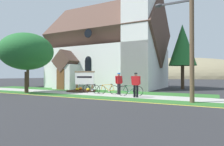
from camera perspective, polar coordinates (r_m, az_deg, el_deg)
The scene contains 18 objects.
ground at distance 19.84m, azimuth -11.55°, elevation -4.88°, with size 140.00×140.00×0.00m, color #2B2B2D.
sidewalk_slab at distance 17.68m, azimuth -14.23°, elevation -5.38°, with size 32.00×2.27×0.01m, color #A8A59E.
grass_verge at distance 16.34m, azimuth -18.76°, elevation -5.77°, with size 32.00×1.52×0.01m, color #2D6628.
church_lawn at distance 19.60m, azimuth -9.24°, elevation -4.92°, with size 24.00×2.76×0.01m, color #2D6628.
curb_paint_stripe at distance 15.74m, azimuth -21.20°, elevation -5.96°, with size 28.00×0.16×0.01m, color yellow.
church_building at distance 23.75m, azimuth -0.76°, elevation 6.72°, with size 13.40×9.85×13.86m.
church_sign at distance 18.49m, azimuth -7.96°, elevation -1.52°, with size 2.13×0.27×1.85m.
flower_bed at distance 18.14m, azimuth -8.86°, elevation -5.07°, with size 2.67×2.67×0.34m.
bicycle_silver at distance 14.15m, azimuth 5.31°, elevation -5.10°, with size 1.72×0.61×0.78m.
bicycle_orange at distance 16.22m, azimuth -6.02°, elevation -4.56°, with size 1.73×0.11×0.78m.
bicycle_blue at distance 15.34m, azimuth -1.23°, elevation -4.77°, with size 1.72×0.44×0.82m.
cyclist_in_red_jersey at distance 15.07m, azimuth 2.00°, elevation -2.55°, with size 0.34×0.69×1.66m.
cyclist_in_green_jersey at distance 13.13m, azimuth 6.90°, elevation -2.87°, with size 0.65×0.28×1.65m.
utility_pole at distance 11.80m, azimuth 21.52°, elevation 13.76°, with size 3.12×0.28×7.94m.
roadside_conifer at distance 22.19m, azimuth 19.69°, elevation 7.58°, with size 2.83×2.83×6.83m.
yard_deciduous_tree at distance 26.82m, azimuth -23.16°, elevation 4.57°, with size 3.37×3.37×5.43m.
verge_sapling at distance 18.07m, azimuth -23.44°, elevation 5.69°, with size 4.37×4.37×4.99m.
distant_hill at distance 94.57m, azimuth 17.32°, elevation -1.48°, with size 74.09×37.97×18.56m, color #847A5B.
Camera 1 is at (12.68, -11.19, 1.48)m, focal length 31.63 mm.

